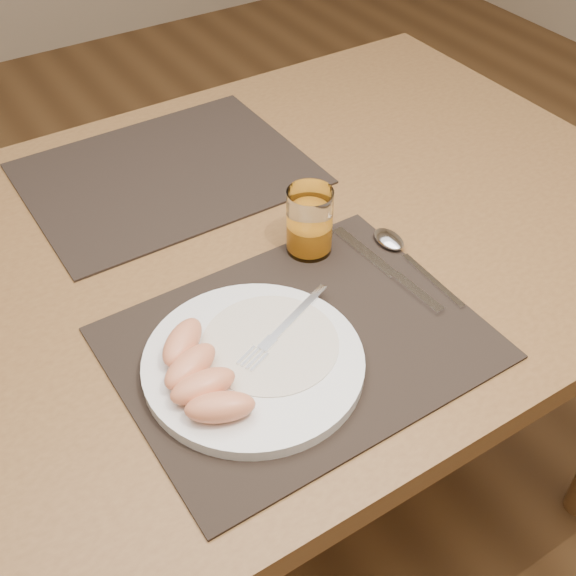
{
  "coord_description": "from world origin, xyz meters",
  "views": [
    {
      "loc": [
        -0.37,
        -0.74,
        1.42
      ],
      "look_at": [
        0.01,
        -0.14,
        0.77
      ],
      "focal_mm": 45.0,
      "sensor_mm": 36.0,
      "label": 1
    }
  ],
  "objects_px": {
    "placemat_near": "(299,343)",
    "knife": "(394,275)",
    "table": "(232,288)",
    "juice_glass": "(309,224)",
    "plate": "(253,363)",
    "placemat_far": "(167,173)",
    "spoon": "(395,245)",
    "fork": "(279,332)"
  },
  "relations": [
    {
      "from": "placemat_near",
      "to": "table",
      "type": "bearing_deg",
      "value": 84.56
    },
    {
      "from": "plate",
      "to": "spoon",
      "type": "height_order",
      "value": "plate"
    },
    {
      "from": "knife",
      "to": "spoon",
      "type": "height_order",
      "value": "spoon"
    },
    {
      "from": "table",
      "to": "juice_glass",
      "type": "xyz_separation_m",
      "value": [
        0.09,
        -0.07,
        0.13
      ]
    },
    {
      "from": "table",
      "to": "plate",
      "type": "bearing_deg",
      "value": -111.95
    },
    {
      "from": "fork",
      "to": "spoon",
      "type": "relative_size",
      "value": 0.88
    },
    {
      "from": "table",
      "to": "fork",
      "type": "height_order",
      "value": "fork"
    },
    {
      "from": "placemat_far",
      "to": "plate",
      "type": "bearing_deg",
      "value": -101.96
    },
    {
      "from": "placemat_far",
      "to": "fork",
      "type": "relative_size",
      "value": 2.68
    },
    {
      "from": "placemat_far",
      "to": "juice_glass",
      "type": "distance_m",
      "value": 0.31
    },
    {
      "from": "placemat_far",
      "to": "spoon",
      "type": "xyz_separation_m",
      "value": [
        0.2,
        -0.36,
        0.01
      ]
    },
    {
      "from": "placemat_far",
      "to": "spoon",
      "type": "relative_size",
      "value": 2.35
    },
    {
      "from": "fork",
      "to": "spoon",
      "type": "distance_m",
      "value": 0.25
    },
    {
      "from": "table",
      "to": "spoon",
      "type": "height_order",
      "value": "spoon"
    },
    {
      "from": "table",
      "to": "placemat_near",
      "type": "height_order",
      "value": "placemat_near"
    },
    {
      "from": "fork",
      "to": "knife",
      "type": "xyz_separation_m",
      "value": [
        0.2,
        0.02,
        -0.02
      ]
    },
    {
      "from": "plate",
      "to": "fork",
      "type": "distance_m",
      "value": 0.05
    },
    {
      "from": "plate",
      "to": "fork",
      "type": "bearing_deg",
      "value": 21.61
    },
    {
      "from": "plate",
      "to": "placemat_far",
      "type": "bearing_deg",
      "value": 78.04
    },
    {
      "from": "table",
      "to": "spoon",
      "type": "bearing_deg",
      "value": -34.75
    },
    {
      "from": "table",
      "to": "juice_glass",
      "type": "distance_m",
      "value": 0.18
    },
    {
      "from": "knife",
      "to": "spoon",
      "type": "distance_m",
      "value": 0.06
    },
    {
      "from": "table",
      "to": "knife",
      "type": "xyz_separation_m",
      "value": [
        0.16,
        -0.19,
        0.09
      ]
    },
    {
      "from": "table",
      "to": "plate",
      "type": "xyz_separation_m",
      "value": [
        -0.09,
        -0.23,
        0.1
      ]
    },
    {
      "from": "spoon",
      "to": "juice_glass",
      "type": "xyz_separation_m",
      "value": [
        -0.11,
        0.07,
        0.04
      ]
    },
    {
      "from": "spoon",
      "to": "placemat_far",
      "type": "bearing_deg",
      "value": 118.65
    },
    {
      "from": "placemat_far",
      "to": "juice_glass",
      "type": "xyz_separation_m",
      "value": [
        0.09,
        -0.29,
        0.05
      ]
    },
    {
      "from": "table",
      "to": "placemat_far",
      "type": "xyz_separation_m",
      "value": [
        0.0,
        0.22,
        0.09
      ]
    },
    {
      "from": "knife",
      "to": "table",
      "type": "bearing_deg",
      "value": 130.25
    },
    {
      "from": "placemat_far",
      "to": "plate",
      "type": "xyz_separation_m",
      "value": [
        -0.09,
        -0.45,
        0.01
      ]
    },
    {
      "from": "placemat_near",
      "to": "knife",
      "type": "relative_size",
      "value": 2.04
    },
    {
      "from": "plate",
      "to": "fork",
      "type": "height_order",
      "value": "fork"
    },
    {
      "from": "knife",
      "to": "juice_glass",
      "type": "xyz_separation_m",
      "value": [
        -0.07,
        0.12,
        0.04
      ]
    },
    {
      "from": "placemat_far",
      "to": "knife",
      "type": "bearing_deg",
      "value": -69.14
    },
    {
      "from": "table",
      "to": "placemat_near",
      "type": "relative_size",
      "value": 3.11
    },
    {
      "from": "spoon",
      "to": "juice_glass",
      "type": "height_order",
      "value": "juice_glass"
    },
    {
      "from": "placemat_near",
      "to": "knife",
      "type": "height_order",
      "value": "knife"
    },
    {
      "from": "juice_glass",
      "to": "table",
      "type": "bearing_deg",
      "value": 142.04
    },
    {
      "from": "plate",
      "to": "juice_glass",
      "type": "xyz_separation_m",
      "value": [
        0.18,
        0.15,
        0.04
      ]
    },
    {
      "from": "fork",
      "to": "spoon",
      "type": "xyz_separation_m",
      "value": [
        0.24,
        0.07,
        -0.01
      ]
    },
    {
      "from": "plate",
      "to": "knife",
      "type": "distance_m",
      "value": 0.25
    },
    {
      "from": "table",
      "to": "fork",
      "type": "xyz_separation_m",
      "value": [
        -0.04,
        -0.21,
        0.11
      ]
    }
  ]
}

